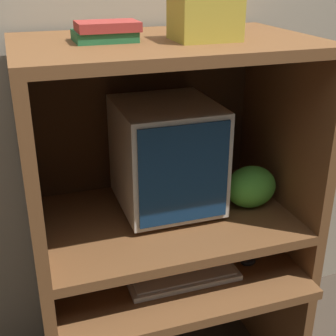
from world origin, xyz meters
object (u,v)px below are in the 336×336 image
Objects in this scene: snack_bag at (251,187)px; keyboard at (184,277)px; crt_monitor at (167,156)px; book_stack at (106,32)px; storage_box at (205,17)px; mouse at (248,262)px.

keyboard is at bearing -157.32° from snack_bag.
book_stack reaches higher than crt_monitor.
storage_box is at bearing -173.29° from snack_bag.
crt_monitor is 0.52m from book_stack.
snack_bag is (0.33, 0.14, 0.26)m from keyboard.
book_stack is (-0.47, 0.17, 0.86)m from mouse.
keyboard is 0.44m from snack_bag.
crt_monitor is 2.09× the size of storage_box.
storage_box is at bearing 47.97° from keyboard.
snack_bag is 1.02× the size of book_stack.
crt_monitor is 0.46m from keyboard.
storage_box is at bearing -13.57° from book_stack.
snack_bag is (0.06, 0.13, 0.25)m from mouse.
storage_box reaches higher than book_stack.
mouse is at bearing -19.90° from book_stack.
book_stack is at bearing 160.10° from mouse.
snack_bag is at bearing -17.81° from crt_monitor.
crt_monitor is 0.35m from snack_bag.
mouse is 0.92m from storage_box.
storage_box is (0.09, -0.13, 0.51)m from crt_monitor.
book_stack is 1.00× the size of storage_box.
snack_bag is at bearing 22.68° from keyboard.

